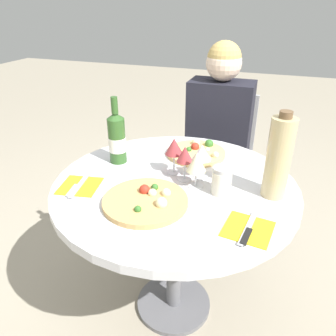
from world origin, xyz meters
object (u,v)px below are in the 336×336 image
object	(u,v)px
chair_behind_diner	(218,164)
tall_carafe	(279,158)
pizza_large	(146,201)
dining_table	(175,202)
wine_bottle	(117,138)
seated_diner	(215,156)

from	to	relation	value
chair_behind_diner	tall_carafe	distance (m)	0.96
pizza_large	chair_behind_diner	bearing A→B (deg)	85.43
dining_table	chair_behind_diner	distance (m)	0.83
chair_behind_diner	dining_table	bearing A→B (deg)	87.85
pizza_large	wine_bottle	bearing A→B (deg)	132.61
dining_table	tall_carafe	xyz separation A→B (m)	(0.38, 0.03, 0.26)
tall_carafe	pizza_large	bearing A→B (deg)	-153.43
dining_table	seated_diner	world-z (taller)	seated_diner
seated_diner	dining_table	bearing A→B (deg)	87.41
chair_behind_diner	wine_bottle	bearing A→B (deg)	64.90
dining_table	chair_behind_diner	bearing A→B (deg)	87.85
seated_diner	pizza_large	world-z (taller)	seated_diner
pizza_large	tall_carafe	distance (m)	0.50
chair_behind_diner	pizza_large	world-z (taller)	chair_behind_diner
tall_carafe	dining_table	bearing A→B (deg)	-175.22
chair_behind_diner	wine_bottle	size ratio (longest dim) A/B	2.87
dining_table	wine_bottle	xyz separation A→B (m)	(-0.30, 0.09, 0.21)
dining_table	pizza_large	world-z (taller)	pizza_large
tall_carafe	wine_bottle	bearing A→B (deg)	174.78
dining_table	pizza_large	distance (m)	0.22
dining_table	chair_behind_diner	xyz separation A→B (m)	(0.03, 0.81, -0.20)
dining_table	wine_bottle	distance (m)	0.38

